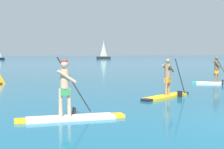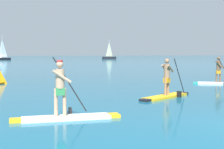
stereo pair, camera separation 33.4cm
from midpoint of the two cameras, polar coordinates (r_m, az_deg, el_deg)
name	(u,v)px [view 1 (the left image)]	position (r m, az deg, el deg)	size (l,w,h in m)	color
paddleboarder_near_left	(69,106)	(9.96, -8.22, -5.40)	(3.25, 0.96, 1.89)	white
paddleboarder_mid_center	(167,89)	(14.93, 8.74, -2.45)	(2.94, 2.45, 1.77)	yellow
paddleboarder_far_right	(215,78)	(22.04, 16.81, -0.50)	(2.75, 1.47, 1.75)	white
sailboat_right_horizon	(104,56)	(104.15, -1.52, 3.12)	(4.45, 2.12, 6.07)	black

